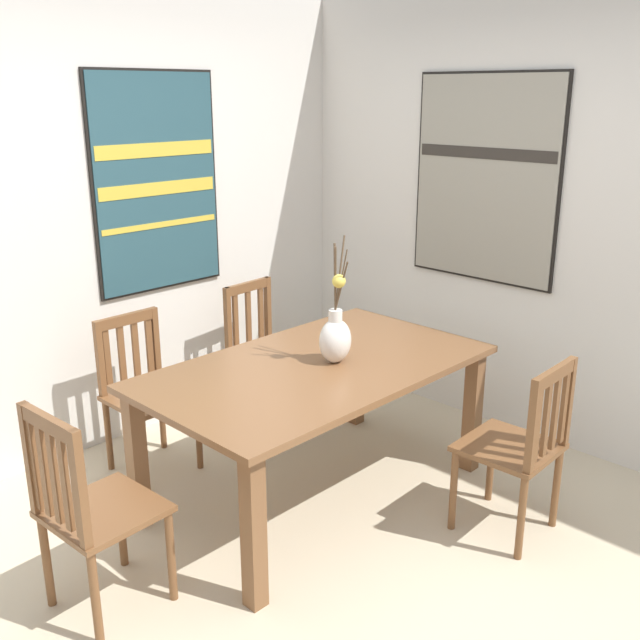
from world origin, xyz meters
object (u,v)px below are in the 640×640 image
object	(u,v)px
chair_1	(264,349)
painting_on_back_wall	(156,183)
dining_table	(316,382)
painting_on_side_wall	(485,179)
centerpiece_vase	(335,336)
chair_3	(145,390)
chair_0	(520,445)
chair_2	(89,507)

from	to	relation	value
chair_1	painting_on_back_wall	world-z (taller)	painting_on_back_wall
dining_table	painting_on_side_wall	distance (m)	1.70
dining_table	chair_1	xyz separation A→B (m)	(0.47, 0.94, -0.18)
centerpiece_vase	chair_3	xyz separation A→B (m)	(-0.54, 0.96, -0.42)
centerpiece_vase	chair_0	world-z (taller)	centerpiece_vase
chair_0	chair_1	xyz separation A→B (m)	(0.04, 1.88, -0.01)
chair_0	chair_1	bearing A→B (deg)	88.68
chair_0	dining_table	bearing A→B (deg)	114.35
chair_2	chair_1	bearing A→B (deg)	27.97
centerpiece_vase	chair_0	xyz separation A→B (m)	(0.33, -0.89, -0.41)
chair_0	painting_on_side_wall	size ratio (longest dim) A/B	0.72
chair_2	painting_on_back_wall	size ratio (longest dim) A/B	0.72
chair_2	chair_3	xyz separation A→B (m)	(0.83, 0.90, -0.02)
painting_on_back_wall	centerpiece_vase	bearing A→B (deg)	-86.63
chair_1	chair_3	xyz separation A→B (m)	(-0.92, -0.03, 0.00)
painting_on_back_wall	painting_on_side_wall	xyz separation A→B (m)	(1.43, -1.38, 0.02)
chair_2	chair_3	distance (m)	1.22
chair_2	painting_on_side_wall	size ratio (longest dim) A/B	0.75
chair_0	chair_1	world-z (taller)	chair_0
chair_3	painting_on_back_wall	world-z (taller)	painting_on_back_wall
chair_2	painting_on_side_wall	world-z (taller)	painting_on_side_wall
centerpiece_vase	chair_3	bearing A→B (deg)	119.39
painting_on_side_wall	chair_1	bearing A→B (deg)	135.06
chair_0	chair_3	distance (m)	2.04
chair_2	painting_on_back_wall	bearing A→B (deg)	46.12
dining_table	painting_on_back_wall	size ratio (longest dim) A/B	1.37
dining_table	painting_on_back_wall	xyz separation A→B (m)	(0.01, 1.35, 0.90)
chair_0	painting_on_back_wall	world-z (taller)	painting_on_back_wall
centerpiece_vase	painting_on_side_wall	world-z (taller)	painting_on_side_wall
chair_0	chair_1	distance (m)	1.88
chair_0	painting_on_back_wall	xyz separation A→B (m)	(-0.42, 2.29, 1.07)
dining_table	centerpiece_vase	world-z (taller)	centerpiece_vase
chair_1	chair_2	size ratio (longest dim) A/B	0.96
chair_1	chair_3	bearing A→B (deg)	-178.19
chair_3	chair_0	bearing A→B (deg)	-64.68
chair_3	dining_table	bearing A→B (deg)	-63.70
chair_0	chair_2	bearing A→B (deg)	150.93
centerpiece_vase	chair_3	distance (m)	1.18
dining_table	chair_0	xyz separation A→B (m)	(0.42, -0.94, -0.17)
dining_table	chair_2	distance (m)	1.29
dining_table	painting_on_side_wall	size ratio (longest dim) A/B	1.42
centerpiece_vase	painting_on_side_wall	bearing A→B (deg)	0.81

